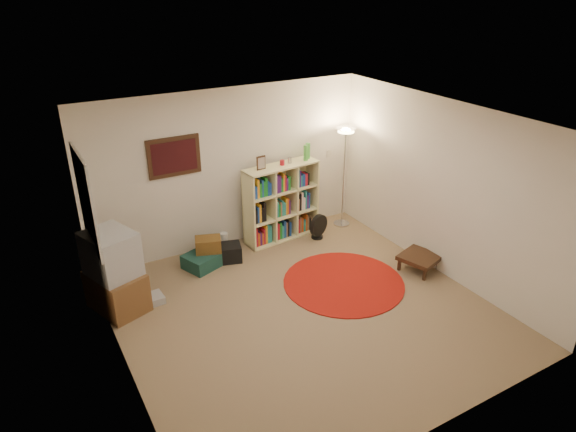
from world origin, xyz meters
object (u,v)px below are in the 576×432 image
Objects in this scene: floor_lamp at (345,145)px; floor_fan at (318,227)px; bookshelf at (280,204)px; side_table at (420,258)px; tv_stand at (114,273)px; suitcase at (207,258)px.

floor_lamp is 1.40m from floor_fan.
bookshelf is 1.43m from floor_lamp.
floor_fan is at bearing 115.14° from side_table.
tv_stand is (-3.97, -0.59, -0.91)m from floor_lamp.
side_table is (0.10, -1.82, -1.24)m from floor_lamp.
suitcase is (-1.39, -0.22, -0.50)m from bookshelf.
tv_stand reaches higher than suitcase.
floor_lamp reaches higher than tv_stand.
floor_fan is 0.54× the size of suitcase.
tv_stand is 1.41× the size of suitcase.
floor_fan is at bearing -38.48° from bookshelf.
floor_fan is (-0.64, -0.24, -1.22)m from floor_lamp.
side_table reaches higher than suitcase.
floor_lamp is at bearing -10.86° from tv_stand.
bookshelf is at bearing 174.87° from floor_lamp.
floor_lamp is 2.22× the size of suitcase.
bookshelf is 3.59× the size of floor_fan.
floor_fan is 1.75m from side_table.
floor_lamp is at bearing 93.24° from side_table.
bookshelf is 2.89m from tv_stand.
floor_lamp is 2.89m from suitcase.
bookshelf is 1.50m from suitcase.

